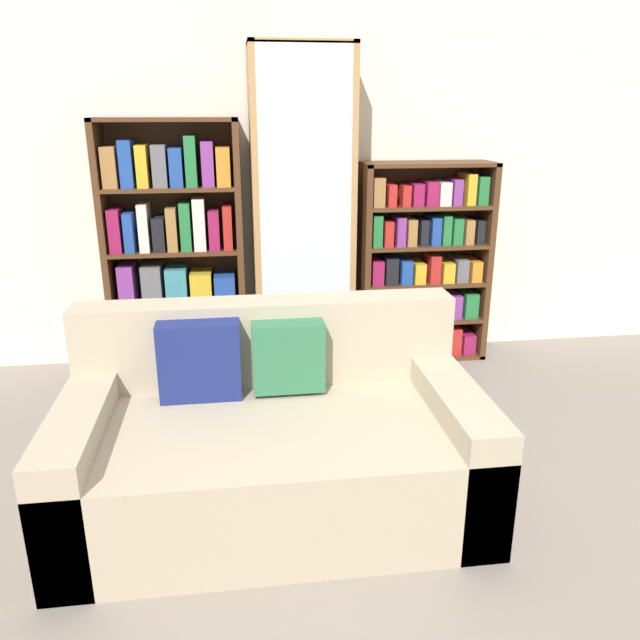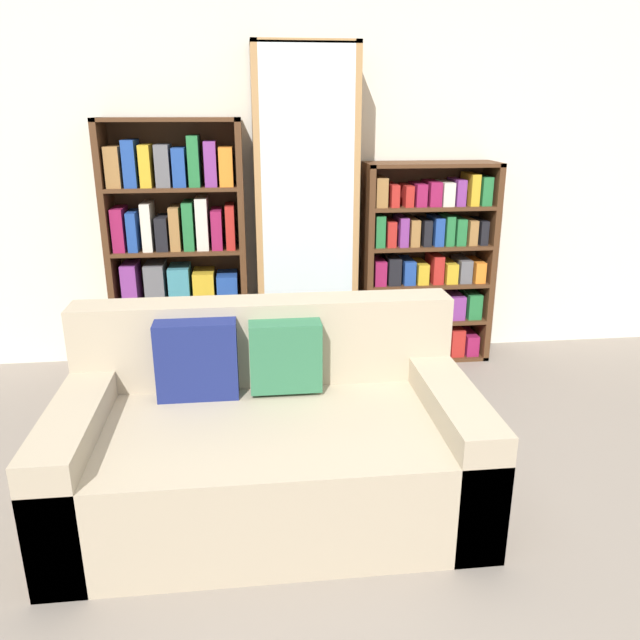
# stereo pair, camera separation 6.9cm
# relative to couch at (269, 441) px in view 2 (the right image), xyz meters

# --- Properties ---
(ground_plane) EXTENTS (16.00, 16.00, 0.00)m
(ground_plane) POSITION_rel_couch_xyz_m (0.42, -0.68, -0.29)
(ground_plane) COLOR gray
(wall_back) EXTENTS (6.37, 0.06, 2.70)m
(wall_back) POSITION_rel_couch_xyz_m (0.42, 1.83, 1.06)
(wall_back) COLOR silver
(wall_back) RESTS_ON ground
(couch) EXTENTS (1.76, 0.99, 0.84)m
(couch) POSITION_rel_couch_xyz_m (0.00, 0.00, 0.00)
(couch) COLOR tan
(couch) RESTS_ON ground
(bookshelf_left) EXTENTS (0.88, 0.32, 1.63)m
(bookshelf_left) POSITION_rel_couch_xyz_m (-0.52, 1.62, 0.49)
(bookshelf_left) COLOR #4C2D19
(bookshelf_left) RESTS_ON ground
(display_cabinet) EXTENTS (0.65, 0.36, 2.06)m
(display_cabinet) POSITION_rel_couch_xyz_m (0.32, 1.60, 0.73)
(display_cabinet) COLOR #AD7F4C
(display_cabinet) RESTS_ON ground
(bookshelf_right) EXTENTS (0.88, 0.32, 1.35)m
(bookshelf_right) POSITION_rel_couch_xyz_m (1.15, 1.62, 0.36)
(bookshelf_right) COLOR #4C2D19
(bookshelf_right) RESTS_ON ground
(wine_bottle) EXTENTS (0.09, 0.09, 0.34)m
(wine_bottle) POSITION_rel_couch_xyz_m (0.85, 0.95, -0.15)
(wine_bottle) COLOR #143819
(wine_bottle) RESTS_ON ground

